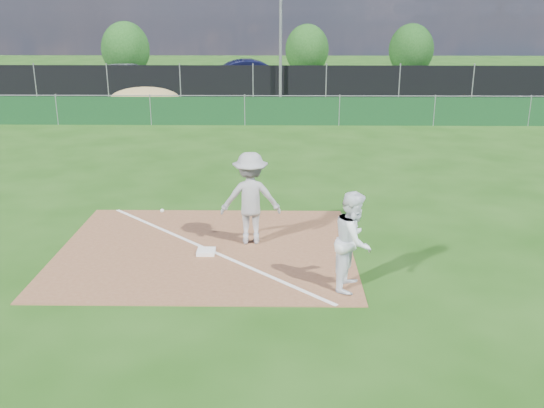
{
  "coord_description": "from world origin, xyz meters",
  "views": [
    {
      "loc": [
        1.53,
        -10.57,
        4.75
      ],
      "look_at": [
        1.36,
        1.0,
        1.0
      ],
      "focal_mm": 40.0,
      "sensor_mm": 36.0,
      "label": 1
    }
  ],
  "objects": [
    {
      "name": "car_right",
      "position": [
        5.56,
        27.39,
        0.62
      ],
      "size": [
        4.44,
        2.46,
        1.22
      ],
      "primitive_type": "imported",
      "rotation": [
        0.0,
        0.0,
        1.76
      ],
      "color": "black",
      "rests_on": "parking_lot"
    },
    {
      "name": "green_fence",
      "position": [
        0.0,
        15.0,
        0.6
      ],
      "size": [
        44.0,
        0.05,
        1.2
      ],
      "primitive_type": "cube",
      "color": "#0E3517",
      "rests_on": "ground"
    },
    {
      "name": "tree_right",
      "position": [
        10.82,
        34.05,
        1.93
      ],
      "size": [
        3.17,
        3.17,
        3.75
      ],
      "color": "#382316",
      "rests_on": "ground"
    },
    {
      "name": "foul_line",
      "position": [
        0.0,
        1.0,
        0.03
      ],
      "size": [
        5.01,
        5.01,
        0.01
      ],
      "primitive_type": "cube",
      "rotation": [
        0.0,
        0.0,
        0.79
      ],
      "color": "white",
      "rests_on": "infield_dirt"
    },
    {
      "name": "ground",
      "position": [
        0.0,
        10.0,
        0.0
      ],
      "size": [
        90.0,
        90.0,
        0.0
      ],
      "primitive_type": "plane",
      "color": "#1A450E",
      "rests_on": "ground"
    },
    {
      "name": "first_base",
      "position": [
        0.03,
        0.76,
        0.06
      ],
      "size": [
        0.36,
        0.36,
        0.08
      ],
      "primitive_type": "cube",
      "rotation": [
        0.0,
        0.0,
        0.0
      ],
      "color": "white",
      "rests_on": "infield_dirt"
    },
    {
      "name": "car_mid",
      "position": [
        -0.14,
        28.45,
        0.85
      ],
      "size": [
        5.31,
        2.68,
        1.67
      ],
      "primitive_type": "imported",
      "rotation": [
        0.0,
        0.0,
        1.76
      ],
      "color": "black",
      "rests_on": "parking_lot"
    },
    {
      "name": "dirt_mound",
      "position": [
        -5.0,
        18.5,
        0.58
      ],
      "size": [
        3.38,
        2.6,
        1.17
      ],
      "primitive_type": "ellipsoid",
      "color": "#9E864C",
      "rests_on": "ground"
    },
    {
      "name": "car_left",
      "position": [
        -7.81,
        27.29,
        0.83
      ],
      "size": [
        4.95,
        2.31,
        1.64
      ],
      "primitive_type": "imported",
      "rotation": [
        0.0,
        0.0,
        1.65
      ],
      "color": "#B4B6BC",
      "rests_on": "parking_lot"
    },
    {
      "name": "runner",
      "position": [
        2.81,
        -0.72,
        0.89
      ],
      "size": [
        0.9,
        1.03,
        1.78
      ],
      "primitive_type": "imported",
      "rotation": [
        0.0,
        0.0,
        1.27
      ],
      "color": "white",
      "rests_on": "ground"
    },
    {
      "name": "black_fence",
      "position": [
        0.0,
        23.0,
        0.9
      ],
      "size": [
        46.0,
        0.04,
        1.8
      ],
      "primitive_type": "cube",
      "color": "black",
      "rests_on": "ground"
    },
    {
      "name": "tree_mid",
      "position": [
        3.4,
        34.46,
        1.91
      ],
      "size": [
        3.13,
        3.13,
        3.71
      ],
      "color": "#382316",
      "rests_on": "ground"
    },
    {
      "name": "play_at_first",
      "position": [
        0.91,
        1.41,
        0.99
      ],
      "size": [
        2.49,
        0.8,
        1.95
      ],
      "color": "#A8A8AA",
      "rests_on": "infield_dirt"
    },
    {
      "name": "parking_lot",
      "position": [
        0.0,
        28.0,
        0.01
      ],
      "size": [
        46.0,
        9.0,
        0.01
      ],
      "primitive_type": "cube",
      "color": "black",
      "rests_on": "ground"
    },
    {
      "name": "tree_left",
      "position": [
        -9.32,
        32.71,
        2.02
      ],
      "size": [
        3.31,
        3.31,
        3.93
      ],
      "color": "#382316",
      "rests_on": "ground"
    },
    {
      "name": "infield_dirt",
      "position": [
        0.0,
        1.0,
        0.01
      ],
      "size": [
        6.0,
        5.0,
        0.02
      ],
      "primitive_type": "cube",
      "color": "brown",
      "rests_on": "ground"
    },
    {
      "name": "light_pole",
      "position": [
        1.5,
        22.7,
        4.0
      ],
      "size": [
        0.16,
        0.16,
        8.0
      ],
      "primitive_type": "cylinder",
      "color": "slate",
      "rests_on": "ground"
    }
  ]
}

